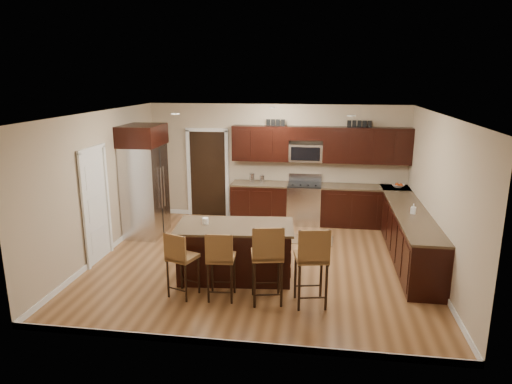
% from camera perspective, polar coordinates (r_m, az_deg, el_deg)
% --- Properties ---
extents(floor, '(6.00, 6.00, 0.00)m').
position_cam_1_polar(floor, '(8.46, 0.57, -8.76)').
color(floor, brown).
rests_on(floor, ground).
extents(ceiling, '(6.00, 6.00, 0.00)m').
position_cam_1_polar(ceiling, '(7.81, 0.62, 9.79)').
color(ceiling, silver).
rests_on(ceiling, wall_back).
extents(wall_back, '(6.00, 0.00, 6.00)m').
position_cam_1_polar(wall_back, '(10.70, 2.57, 3.70)').
color(wall_back, tan).
rests_on(wall_back, floor).
extents(wall_left, '(0.00, 5.50, 5.50)m').
position_cam_1_polar(wall_left, '(8.93, -18.85, 0.81)').
color(wall_left, tan).
rests_on(wall_left, floor).
extents(wall_right, '(0.00, 5.50, 5.50)m').
position_cam_1_polar(wall_right, '(8.20, 21.84, -0.60)').
color(wall_right, tan).
rests_on(wall_right, floor).
extents(base_cabinets, '(4.02, 3.96, 0.92)m').
position_cam_1_polar(base_cabinets, '(9.64, 13.05, -3.31)').
color(base_cabinets, black).
rests_on(base_cabinets, floor).
extents(upper_cabinets, '(4.00, 0.33, 0.80)m').
position_cam_1_polar(upper_cabinets, '(10.41, 8.27, 6.00)').
color(upper_cabinets, black).
rests_on(upper_cabinets, wall_back).
extents(range, '(0.76, 0.64, 1.11)m').
position_cam_1_polar(range, '(10.56, 6.03, -1.40)').
color(range, silver).
rests_on(range, floor).
extents(microwave, '(0.76, 0.31, 0.40)m').
position_cam_1_polar(microwave, '(10.47, 6.23, 4.89)').
color(microwave, silver).
rests_on(microwave, upper_cabinets).
extents(doorway, '(0.85, 0.03, 2.06)m').
position_cam_1_polar(doorway, '(11.03, -6.01, 2.26)').
color(doorway, black).
rests_on(doorway, floor).
extents(pantry_door, '(0.03, 0.80, 2.04)m').
position_cam_1_polar(pantry_door, '(8.74, -19.44, -1.75)').
color(pantry_door, white).
rests_on(pantry_door, floor).
extents(letter_decor, '(2.20, 0.03, 0.15)m').
position_cam_1_polar(letter_decor, '(10.36, 7.56, 8.52)').
color(letter_decor, black).
rests_on(letter_decor, upper_cabinets).
extents(island, '(2.02, 1.20, 0.92)m').
position_cam_1_polar(island, '(7.73, -2.61, -7.60)').
color(island, black).
rests_on(island, floor).
extents(stool_left, '(0.50, 0.50, 1.05)m').
position_cam_1_polar(stool_left, '(7.06, -9.47, -8.04)').
color(stool_left, brown).
rests_on(stool_left, floor).
extents(stool_mid, '(0.43, 0.43, 1.09)m').
position_cam_1_polar(stool_mid, '(6.89, -4.47, -8.23)').
color(stool_mid, brown).
rests_on(stool_mid, floor).
extents(stool_right, '(0.54, 0.54, 1.23)m').
position_cam_1_polar(stool_right, '(6.73, 1.44, -7.91)').
color(stool_right, brown).
rests_on(stool_right, floor).
extents(refrigerator, '(0.79, 1.02, 2.35)m').
position_cam_1_polar(refrigerator, '(9.85, -13.75, 1.48)').
color(refrigerator, silver).
rests_on(refrigerator, floor).
extents(floor_mat, '(0.92, 0.64, 0.01)m').
position_cam_1_polar(floor_mat, '(9.61, 6.95, -5.96)').
color(floor_mat, brown).
rests_on(floor_mat, floor).
extents(fruit_bowl, '(0.36, 0.36, 0.07)m').
position_cam_1_polar(fruit_bowl, '(10.58, 17.37, 0.73)').
color(fruit_bowl, silver).
rests_on(fruit_bowl, base_cabinets).
extents(soap_bottle, '(0.11, 0.11, 0.18)m').
position_cam_1_polar(soap_bottle, '(8.62, 19.07, -2.00)').
color(soap_bottle, '#B2B2B2').
rests_on(soap_bottle, base_cabinets).
extents(canister_tall, '(0.12, 0.12, 0.22)m').
position_cam_1_polar(canister_tall, '(10.54, -0.51, 1.78)').
color(canister_tall, silver).
rests_on(canister_tall, base_cabinets).
extents(canister_short, '(0.11, 0.11, 0.18)m').
position_cam_1_polar(canister_short, '(10.51, 0.75, 1.63)').
color(canister_short, silver).
rests_on(canister_short, base_cabinets).
extents(island_jar, '(0.10, 0.10, 0.10)m').
position_cam_1_polar(island_jar, '(7.66, -6.34, -3.61)').
color(island_jar, white).
rests_on(island_jar, island).
extents(stool_extra, '(0.54, 0.54, 1.23)m').
position_cam_1_polar(stool_extra, '(6.69, 7.03, -8.15)').
color(stool_extra, brown).
rests_on(stool_extra, floor).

